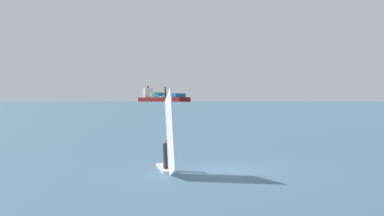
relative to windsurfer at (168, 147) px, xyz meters
name	(u,v)px	position (x,y,z in m)	size (l,w,h in m)	color
ground_plane	(230,169)	(2.89, 0.08, -1.09)	(4000.00, 4000.00, 0.00)	#476B84
windsurfer	(168,147)	(0.00, 0.00, 0.00)	(0.65, 4.07, 3.99)	white
cargo_ship	(162,98)	(140.47, 897.25, 6.85)	(93.82, 150.30, 35.63)	maroon
distant_headland	(286,98)	(672.55, 1419.75, 8.93)	(607.48, 452.54, 20.05)	#60665B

